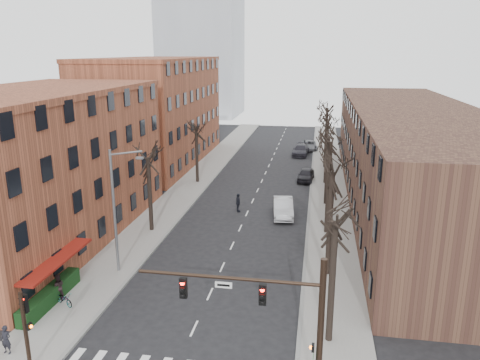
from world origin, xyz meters
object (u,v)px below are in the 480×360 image
at_px(silver_sedan, 283,208).
at_px(pedestrian_a, 6,340).
at_px(parked_car_near, 306,175).
at_px(parked_car_mid, 301,150).
at_px(bicycle, 64,299).

xyz_separation_m(silver_sedan, pedestrian_a, (-12.50, -23.82, 0.07)).
distance_m(silver_sedan, parked_car_near, 13.26).
relative_size(silver_sedan, parked_car_mid, 0.96).
bearing_deg(parked_car_mid, parked_car_near, -80.75).
xyz_separation_m(silver_sedan, parked_car_near, (1.76, 13.14, -0.10)).
height_order(silver_sedan, pedestrian_a, silver_sedan).
bearing_deg(pedestrian_a, silver_sedan, 66.53).
xyz_separation_m(silver_sedan, parked_car_mid, (0.51, 27.69, -0.07)).
height_order(parked_car_near, parked_car_mid, parked_car_mid).
relative_size(parked_car_mid, pedestrian_a, 3.48).
height_order(silver_sedan, parked_car_near, silver_sedan).
relative_size(parked_car_near, bicycle, 2.88).
bearing_deg(bicycle, silver_sedan, -5.72).
xyz_separation_m(parked_car_near, bicycle, (-13.82, -32.03, -0.20)).
distance_m(parked_car_near, parked_car_mid, 14.60).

